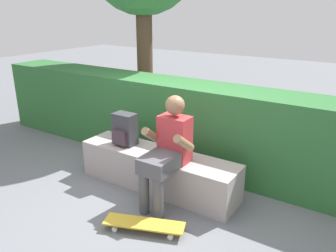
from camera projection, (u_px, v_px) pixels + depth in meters
name	position (u px, v px, depth m)	size (l,w,h in m)	color
ground_plane	(141.00, 199.00, 3.91)	(24.00, 24.00, 0.00)	slate
bench_main	(158.00, 170.00, 4.11)	(2.01, 0.49, 0.46)	#9F9491
person_skater	(167.00, 149.00, 3.64)	(0.49, 0.62, 1.21)	#B73338
skateboard_near_person	(144.00, 224.00, 3.34)	(0.82, 0.47, 0.09)	gold
backpack_on_bench	(125.00, 130.00, 4.21)	(0.28, 0.23, 0.40)	#333338
hedge_row	(169.00, 120.00, 4.83)	(6.22, 0.66, 1.14)	#2A612F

